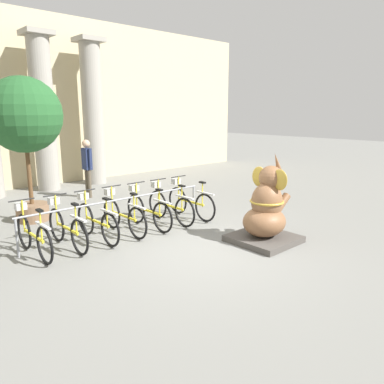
{
  "coord_description": "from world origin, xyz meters",
  "views": [
    {
      "loc": [
        -4.85,
        -5.05,
        2.66
      ],
      "look_at": [
        0.29,
        0.61,
        1.0
      ],
      "focal_mm": 35.0,
      "sensor_mm": 36.0,
      "label": 1
    }
  ],
  "objects_px": {
    "bicycle_1": "(67,227)",
    "bicycle_0": "(33,235)",
    "bicycle_3": "(123,215)",
    "bicycle_5": "(170,205)",
    "bicycle_4": "(148,210)",
    "bicycle_2": "(96,221)",
    "potted_tree": "(24,119)",
    "person_pedestrian": "(87,163)",
    "bicycle_6": "(190,201)",
    "elephant_statue": "(266,212)"
  },
  "relations": [
    {
      "from": "bicycle_0",
      "to": "bicycle_1",
      "type": "relative_size",
      "value": 1.0
    },
    {
      "from": "bicycle_2",
      "to": "bicycle_5",
      "type": "relative_size",
      "value": 1.0
    },
    {
      "from": "bicycle_1",
      "to": "bicycle_5",
      "type": "relative_size",
      "value": 1.0
    },
    {
      "from": "bicycle_5",
      "to": "potted_tree",
      "type": "height_order",
      "value": "potted_tree"
    },
    {
      "from": "bicycle_6",
      "to": "elephant_statue",
      "type": "relative_size",
      "value": 0.94
    },
    {
      "from": "bicycle_2",
      "to": "bicycle_3",
      "type": "distance_m",
      "value": 0.65
    },
    {
      "from": "bicycle_2",
      "to": "bicycle_4",
      "type": "height_order",
      "value": "same"
    },
    {
      "from": "bicycle_3",
      "to": "bicycle_5",
      "type": "height_order",
      "value": "same"
    },
    {
      "from": "bicycle_6",
      "to": "bicycle_3",
      "type": "bearing_deg",
      "value": 178.92
    },
    {
      "from": "bicycle_4",
      "to": "elephant_statue",
      "type": "xyz_separation_m",
      "value": [
        1.25,
        -2.42,
        0.22
      ]
    },
    {
      "from": "bicycle_5",
      "to": "person_pedestrian",
      "type": "distance_m",
      "value": 3.87
    },
    {
      "from": "bicycle_0",
      "to": "bicycle_1",
      "type": "height_order",
      "value": "same"
    },
    {
      "from": "elephant_statue",
      "to": "person_pedestrian",
      "type": "distance_m",
      "value": 6.28
    },
    {
      "from": "bicycle_2",
      "to": "bicycle_0",
      "type": "bearing_deg",
      "value": -179.95
    },
    {
      "from": "bicycle_2",
      "to": "person_pedestrian",
      "type": "height_order",
      "value": "person_pedestrian"
    },
    {
      "from": "bicycle_5",
      "to": "bicycle_6",
      "type": "distance_m",
      "value": 0.65
    },
    {
      "from": "bicycle_2",
      "to": "potted_tree",
      "type": "bearing_deg",
      "value": 101.45
    },
    {
      "from": "bicycle_0",
      "to": "elephant_statue",
      "type": "distance_m",
      "value": 4.56
    },
    {
      "from": "bicycle_1",
      "to": "bicycle_3",
      "type": "distance_m",
      "value": 1.3
    },
    {
      "from": "bicycle_4",
      "to": "bicycle_5",
      "type": "relative_size",
      "value": 1.0
    },
    {
      "from": "bicycle_1",
      "to": "bicycle_2",
      "type": "bearing_deg",
      "value": 0.19
    },
    {
      "from": "bicycle_5",
      "to": "person_pedestrian",
      "type": "xyz_separation_m",
      "value": [
        -0.2,
        3.8,
        0.68
      ]
    },
    {
      "from": "bicycle_0",
      "to": "person_pedestrian",
      "type": "bearing_deg",
      "value": 51.06
    },
    {
      "from": "bicycle_3",
      "to": "bicycle_0",
      "type": "bearing_deg",
      "value": -179.72
    },
    {
      "from": "bicycle_0",
      "to": "bicycle_2",
      "type": "bearing_deg",
      "value": 0.05
    },
    {
      "from": "bicycle_1",
      "to": "bicycle_3",
      "type": "height_order",
      "value": "same"
    },
    {
      "from": "bicycle_4",
      "to": "bicycle_5",
      "type": "distance_m",
      "value": 0.65
    },
    {
      "from": "bicycle_0",
      "to": "bicycle_4",
      "type": "xyz_separation_m",
      "value": [
        2.6,
        -0.01,
        0.0
      ]
    },
    {
      "from": "bicycle_1",
      "to": "bicycle_0",
      "type": "bearing_deg",
      "value": 179.92
    },
    {
      "from": "bicycle_4",
      "to": "bicycle_6",
      "type": "xyz_separation_m",
      "value": [
        1.3,
        -0.02,
        0.0
      ]
    },
    {
      "from": "bicycle_6",
      "to": "potted_tree",
      "type": "distance_m",
      "value": 4.41
    },
    {
      "from": "bicycle_4",
      "to": "bicycle_6",
      "type": "distance_m",
      "value": 1.3
    },
    {
      "from": "bicycle_0",
      "to": "bicycle_3",
      "type": "relative_size",
      "value": 1.0
    },
    {
      "from": "bicycle_4",
      "to": "potted_tree",
      "type": "relative_size",
      "value": 0.5
    },
    {
      "from": "potted_tree",
      "to": "bicycle_6",
      "type": "bearing_deg",
      "value": -37.76
    },
    {
      "from": "bicycle_4",
      "to": "bicycle_5",
      "type": "height_order",
      "value": "same"
    },
    {
      "from": "bicycle_0",
      "to": "bicycle_2",
      "type": "relative_size",
      "value": 1.0
    },
    {
      "from": "bicycle_5",
      "to": "bicycle_0",
      "type": "bearing_deg",
      "value": 179.7
    },
    {
      "from": "bicycle_3",
      "to": "bicycle_5",
      "type": "relative_size",
      "value": 1.0
    },
    {
      "from": "bicycle_3",
      "to": "bicycle_4",
      "type": "relative_size",
      "value": 1.0
    },
    {
      "from": "bicycle_0",
      "to": "bicycle_5",
      "type": "height_order",
      "value": "same"
    },
    {
      "from": "bicycle_0",
      "to": "bicycle_6",
      "type": "relative_size",
      "value": 1.0
    },
    {
      "from": "bicycle_2",
      "to": "bicycle_6",
      "type": "relative_size",
      "value": 1.0
    },
    {
      "from": "bicycle_2",
      "to": "bicycle_5",
      "type": "height_order",
      "value": "same"
    },
    {
      "from": "bicycle_1",
      "to": "person_pedestrian",
      "type": "bearing_deg",
      "value": 57.55
    },
    {
      "from": "bicycle_3",
      "to": "bicycle_4",
      "type": "height_order",
      "value": "same"
    },
    {
      "from": "bicycle_1",
      "to": "bicycle_6",
      "type": "height_order",
      "value": "same"
    },
    {
      "from": "bicycle_0",
      "to": "person_pedestrian",
      "type": "height_order",
      "value": "person_pedestrian"
    },
    {
      "from": "bicycle_1",
      "to": "bicycle_5",
      "type": "xyz_separation_m",
      "value": [
        2.6,
        -0.02,
        0.0
      ]
    },
    {
      "from": "bicycle_5",
      "to": "bicycle_6",
      "type": "height_order",
      "value": "same"
    }
  ]
}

